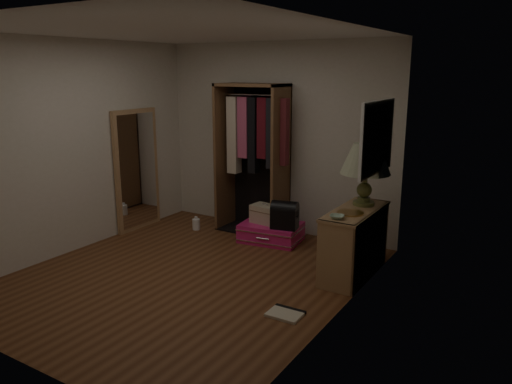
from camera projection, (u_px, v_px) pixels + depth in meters
ground at (188, 276)px, 5.54m from camera, size 4.00×4.00×0.00m
room_walls at (192, 142)px, 5.17m from camera, size 3.52×4.02×2.60m
console_bookshelf at (355, 240)px, 5.52m from camera, size 0.42×1.12×0.75m
open_wardrobe at (255, 146)px, 6.82m from camera, size 1.03×0.50×2.05m
floor_mirror at (137, 170)px, 7.02m from camera, size 0.06×0.80×1.70m
pink_suitcase at (271, 232)px, 6.64m from camera, size 0.86×0.67×0.24m
train_case at (265, 214)px, 6.62m from camera, size 0.38×0.28×0.26m
black_bag at (285, 214)px, 6.37m from camera, size 0.37×0.28×0.36m
table_lamp at (366, 160)px, 5.48m from camera, size 0.64×0.64×0.70m
brass_tray at (350, 213)px, 5.26m from camera, size 0.35×0.35×0.02m
ceramic_bowl at (337, 217)px, 5.08m from camera, size 0.18×0.18×0.04m
white_jug at (196, 224)px, 7.12m from camera, size 0.14×0.14×0.19m
floor_book at (286, 313)px, 4.66m from camera, size 0.32×0.26×0.03m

